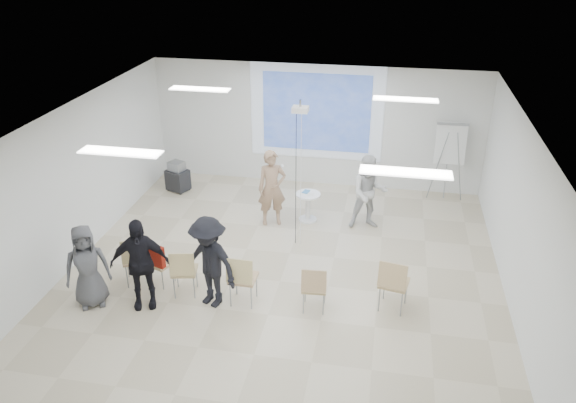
% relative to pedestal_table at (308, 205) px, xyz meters
% --- Properties ---
extents(floor, '(8.00, 9.00, 0.10)m').
position_rel_pedestal_table_xyz_m(floor, '(-0.13, -2.45, -0.42)').
color(floor, beige).
rests_on(floor, ground).
extents(ceiling, '(8.00, 9.00, 0.10)m').
position_rel_pedestal_table_xyz_m(ceiling, '(-0.13, -2.45, 2.68)').
color(ceiling, white).
rests_on(ceiling, wall_back).
extents(wall_back, '(8.00, 0.10, 3.00)m').
position_rel_pedestal_table_xyz_m(wall_back, '(-0.13, 2.10, 1.13)').
color(wall_back, silver).
rests_on(wall_back, floor).
extents(wall_left, '(0.10, 9.00, 3.00)m').
position_rel_pedestal_table_xyz_m(wall_left, '(-4.18, -2.45, 1.13)').
color(wall_left, silver).
rests_on(wall_left, floor).
extents(wall_right, '(0.10, 9.00, 3.00)m').
position_rel_pedestal_table_xyz_m(wall_right, '(3.92, -2.45, 1.13)').
color(wall_right, silver).
rests_on(wall_right, floor).
extents(projection_halo, '(3.20, 0.01, 2.30)m').
position_rel_pedestal_table_xyz_m(projection_halo, '(-0.13, 2.03, 1.48)').
color(projection_halo, silver).
rests_on(projection_halo, wall_back).
extents(projection_image, '(2.60, 0.01, 1.90)m').
position_rel_pedestal_table_xyz_m(projection_image, '(-0.13, 2.02, 1.48)').
color(projection_image, '#2E4D9F').
rests_on(projection_image, wall_back).
extents(pedestal_table, '(0.66, 0.66, 0.67)m').
position_rel_pedestal_table_xyz_m(pedestal_table, '(0.00, 0.00, 0.00)').
color(pedestal_table, silver).
rests_on(pedestal_table, floor).
extents(player_left, '(0.81, 0.68, 1.90)m').
position_rel_pedestal_table_xyz_m(player_left, '(-0.74, -0.25, 0.58)').
color(player_left, tan).
rests_on(player_left, floor).
extents(player_right, '(1.01, 0.88, 1.82)m').
position_rel_pedestal_table_xyz_m(player_right, '(1.30, -0.05, 0.53)').
color(player_right, silver).
rests_on(player_right, floor).
extents(controller_left, '(0.08, 0.13, 0.04)m').
position_rel_pedestal_table_xyz_m(controller_left, '(-0.56, -0.00, 0.88)').
color(controller_left, silver).
rests_on(controller_left, player_left).
extents(controller_right, '(0.06, 0.12, 0.04)m').
position_rel_pedestal_table_xyz_m(controller_right, '(1.12, 0.20, 0.85)').
color(controller_right, white).
rests_on(controller_right, player_right).
extents(chair_far_left, '(0.61, 0.63, 0.97)m').
position_rel_pedestal_table_xyz_m(chair_far_left, '(-2.65, -2.99, 0.20)').
color(chair_far_left, tan).
rests_on(chair_far_left, floor).
extents(chair_left_mid, '(0.50, 0.52, 0.83)m').
position_rel_pedestal_table_xyz_m(chair_left_mid, '(-2.25, -2.95, 0.12)').
color(chair_left_mid, tan).
rests_on(chair_left_mid, floor).
extents(chair_left_inner, '(0.51, 0.54, 0.91)m').
position_rel_pedestal_table_xyz_m(chair_left_inner, '(-1.68, -3.17, 0.17)').
color(chair_left_inner, tan).
rests_on(chair_left_inner, floor).
extents(chair_center, '(0.46, 0.49, 0.97)m').
position_rel_pedestal_table_xyz_m(chair_center, '(-0.63, -3.25, 0.20)').
color(chair_center, tan).
rests_on(chair_center, floor).
extents(chair_right_inner, '(0.44, 0.47, 0.88)m').
position_rel_pedestal_table_xyz_m(chair_right_inner, '(0.60, -3.21, 0.15)').
color(chair_right_inner, tan).
rests_on(chair_right_inner, floor).
extents(chair_right_far, '(0.55, 0.58, 1.00)m').
position_rel_pedestal_table_xyz_m(chair_right_far, '(1.88, -2.94, 0.22)').
color(chair_right_far, tan).
rests_on(chair_right_far, floor).
extents(red_jacket, '(0.43, 0.23, 0.40)m').
position_rel_pedestal_table_xyz_m(red_jacket, '(-2.23, -3.11, 0.35)').
color(red_jacket, '#A12113').
rests_on(red_jacket, chair_left_mid).
extents(laptop, '(0.38, 0.31, 0.03)m').
position_rel_pedestal_table_xyz_m(laptop, '(-1.70, -3.08, 0.12)').
color(laptop, black).
rests_on(laptop, chair_left_inner).
extents(audience_left, '(1.25, 0.98, 1.89)m').
position_rel_pedestal_table_xyz_m(audience_left, '(-2.28, -3.56, 0.57)').
color(audience_left, black).
rests_on(audience_left, floor).
extents(audience_mid, '(1.38, 1.07, 1.88)m').
position_rel_pedestal_table_xyz_m(audience_mid, '(-1.16, -3.31, 0.57)').
color(audience_mid, black).
rests_on(audience_mid, floor).
extents(audience_outer, '(0.98, 0.88, 1.68)m').
position_rel_pedestal_table_xyz_m(audience_outer, '(-3.17, -3.69, 0.47)').
color(audience_outer, '#515155').
rests_on(audience_outer, floor).
extents(flipchart_easel, '(0.82, 0.61, 1.89)m').
position_rel_pedestal_table_xyz_m(flipchart_easel, '(3.03, 1.67, 1.02)').
color(flipchart_easel, gray).
rests_on(flipchart_easel, floor).
extents(av_cart, '(0.61, 0.56, 0.75)m').
position_rel_pedestal_table_xyz_m(av_cart, '(-3.38, 0.98, -0.03)').
color(av_cart, black).
rests_on(av_cart, floor).
extents(ceiling_projector, '(0.30, 0.25, 3.00)m').
position_rel_pedestal_table_xyz_m(ceiling_projector, '(-0.03, -0.96, 2.31)').
color(ceiling_projector, white).
rests_on(ceiling_projector, ceiling).
extents(fluor_panel_nw, '(1.20, 0.30, 0.02)m').
position_rel_pedestal_table_xyz_m(fluor_panel_nw, '(-2.13, -0.45, 2.60)').
color(fluor_panel_nw, white).
rests_on(fluor_panel_nw, ceiling).
extents(fluor_panel_ne, '(1.20, 0.30, 0.02)m').
position_rel_pedestal_table_xyz_m(fluor_panel_ne, '(1.87, -0.45, 2.60)').
color(fluor_panel_ne, white).
rests_on(fluor_panel_ne, ceiling).
extents(fluor_panel_sw, '(1.20, 0.30, 0.02)m').
position_rel_pedestal_table_xyz_m(fluor_panel_sw, '(-2.13, -3.95, 2.60)').
color(fluor_panel_sw, white).
rests_on(fluor_panel_sw, ceiling).
extents(fluor_panel_se, '(1.20, 0.30, 0.02)m').
position_rel_pedestal_table_xyz_m(fluor_panel_se, '(1.87, -3.95, 2.60)').
color(fluor_panel_se, white).
rests_on(fluor_panel_se, ceiling).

